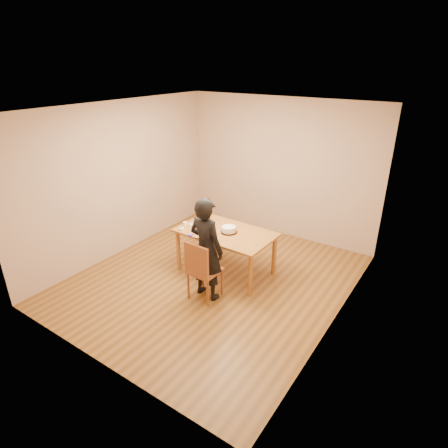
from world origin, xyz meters
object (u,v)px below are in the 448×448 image
Objects in this scene: dining_chair at (205,271)px; cake_plate at (229,232)px; dining_table at (226,233)px; person at (206,249)px; cake at (229,229)px.

cake_plate is (-0.09, 0.77, 0.31)m from dining_chair.
person is at bearing -77.09° from dining_table.
cake is (-0.09, 0.77, 0.36)m from dining_chair.
dining_chair is at bearing -83.61° from cake.
cake_plate reaches higher than dining_table.
cake is 0.73m from person.
cake_plate is 1.13× the size of cake.
dining_table is 0.10m from cake.
person reaches higher than cake_plate.
person reaches higher than cake.
dining_table is 6.72× the size of cake.
dining_table is 0.07m from cake_plate.
dining_table is at bearing -74.36° from person.
dining_table is at bearing 175.84° from cake.
cake_plate is at bearing 0.00° from cake.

